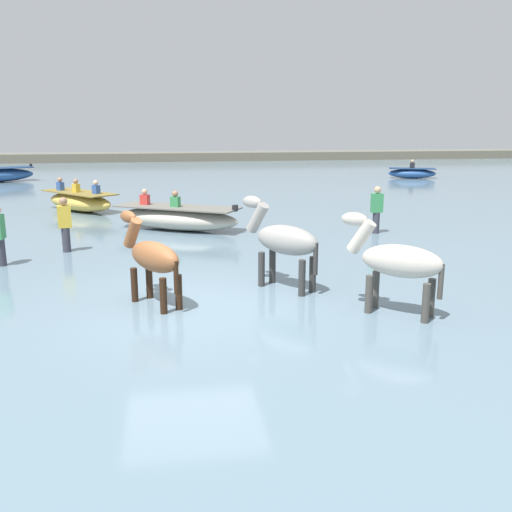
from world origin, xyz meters
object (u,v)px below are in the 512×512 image
horse_flank_grey (284,242)px  boat_near_port (412,173)px  horse_trailing_chestnut (152,259)px  person_onlooker_right (376,213)px  boat_distant_west (177,218)px  boat_distant_east (80,201)px  horse_lead_pinto (397,263)px  person_onlooker_left (0,239)px  person_spectator_far (65,228)px

horse_flank_grey → boat_near_port: size_ratio=0.70×
horse_trailing_chestnut → person_onlooker_right: (6.22, 5.69, -0.23)m
boat_distant_west → boat_distant_east: boat_distant_west is taller
horse_trailing_chestnut → boat_distant_east: bearing=104.1°
boat_distant_west → horse_lead_pinto: bearing=-67.4°
person_onlooker_left → horse_trailing_chestnut: bearing=-44.2°
horse_lead_pinto → person_onlooker_left: bearing=148.9°
horse_flank_grey → person_onlooker_right: size_ratio=1.22×
horse_lead_pinto → person_spectator_far: 8.43m
boat_distant_east → horse_lead_pinto: bearing=-61.4°
horse_lead_pinto → boat_distant_east: bearing=118.6°
boat_distant_west → boat_near_port: 19.70m
horse_flank_grey → boat_distant_west: 6.80m
boat_distant_east → person_onlooker_left: bearing=-93.9°
horse_trailing_chestnut → person_onlooker_left: 4.78m
boat_distant_west → boat_distant_east: size_ratio=1.20×
person_spectator_far → horse_lead_pinto: bearing=-42.5°
horse_trailing_chestnut → person_onlooker_left: horse_trailing_chestnut is taller
horse_lead_pinto → boat_distant_east: (-6.86, 12.58, -0.52)m
horse_trailing_chestnut → boat_distant_west: size_ratio=0.46×
boat_distant_east → person_onlooker_left: person_onlooker_left is taller
horse_flank_grey → person_onlooker_right: (3.77, 5.05, -0.31)m
horse_flank_grey → person_onlooker_left: 6.47m
horse_flank_grey → person_spectator_far: size_ratio=1.22×
horse_trailing_chestnut → boat_distant_west: 7.18m
horse_trailing_chestnut → horse_flank_grey: (2.45, 0.63, 0.08)m
horse_trailing_chestnut → person_spectator_far: 5.08m
boat_near_port → person_onlooker_right: size_ratio=1.75×
horse_lead_pinto → person_spectator_far: horse_lead_pinto is taller
person_onlooker_right → person_onlooker_left: 9.93m
person_spectator_far → horse_trailing_chestnut: bearing=-64.0°
person_onlooker_left → person_onlooker_right: bearing=13.7°
horse_lead_pinto → horse_trailing_chestnut: 4.14m
horse_flank_grey → person_onlooker_left: bearing=155.3°
horse_lead_pinto → boat_distant_east: 14.34m
boat_distant_west → person_spectator_far: bearing=-137.1°
boat_distant_west → person_onlooker_left: (-3.97, -3.81, 0.24)m
horse_trailing_chestnut → horse_flank_grey: bearing=14.5°
boat_near_port → person_onlooker_left: size_ratio=1.75×
person_onlooker_right → person_onlooker_left: same height
horse_trailing_chestnut → boat_distant_east: (-2.87, 11.44, -0.48)m
person_onlooker_right → person_onlooker_left: size_ratio=1.00×
horse_lead_pinto → person_onlooker_left: size_ratio=1.18×
boat_distant_east → horse_trailing_chestnut: bearing=-75.9°
boat_distant_west → horse_flank_grey: bearing=-73.7°
boat_near_port → horse_flank_grey: bearing=-119.8°
boat_distant_east → person_spectator_far: 6.91m
horse_trailing_chestnut → person_onlooker_right: horse_trailing_chestnut is taller
person_spectator_far → person_onlooker_left: size_ratio=1.00×
horse_lead_pinto → person_onlooker_right: (2.23, 6.83, -0.27)m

